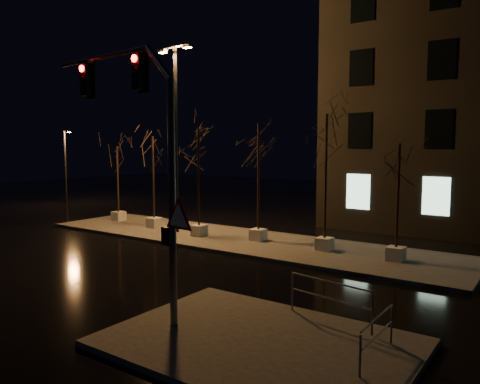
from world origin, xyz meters
The scene contains 14 objects.
ground centered at (0.00, 0.00, 0.00)m, with size 90.00×90.00×0.00m, color black.
median centered at (0.00, 6.00, 0.07)m, with size 22.00×5.00×0.15m, color #44413C.
sidewalk_corner centered at (7.50, -3.50, 0.07)m, with size 7.00×5.00×0.15m, color #44413C.
tree_0 centered at (-8.96, 6.41, 3.64)m, with size 1.80×1.80×4.60m.
tree_1 centered at (-5.44, 5.91, 4.08)m, with size 1.80×1.80×5.18m.
tree_2 centered at (-1.83, 5.49, 4.36)m, with size 1.80×1.80×5.55m.
tree_3 centered at (1.23, 6.24, 4.52)m, with size 1.80×1.80×5.76m.
tree_4 centered at (4.74, 6.12, 4.72)m, with size 1.80×1.80×6.03m.
tree_5 centered at (7.86, 6.02, 3.75)m, with size 1.80×1.80×4.74m.
traffic_signal_mast centered at (4.06, -3.83, 4.81)m, with size 5.79×0.67×7.09m.
streetlight_main centered at (-3.47, 5.65, 5.69)m, with size 2.40×0.52×9.60m.
streetlight_far centered at (-20.16, 10.62, 3.25)m, with size 1.15×0.41×5.91m.
guard_rail_a centered at (8.38, -1.50, 0.85)m, with size 2.46×0.49×1.08m.
guard_rail_b centered at (10.11, -2.91, 0.75)m, with size 0.07×1.98×0.94m.
Camera 1 is at (13.19, -12.42, 4.69)m, focal length 35.00 mm.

